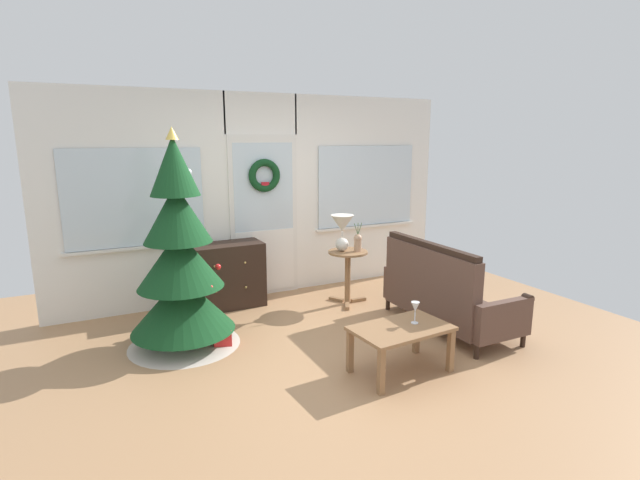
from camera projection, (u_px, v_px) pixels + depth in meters
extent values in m
plane|color=#AD7F56|center=(341.00, 354.00, 4.57)|extent=(6.76, 6.76, 0.00)
cube|color=white|center=(135.00, 204.00, 5.46)|extent=(2.15, 0.08, 2.55)
cube|color=white|center=(365.00, 191.00, 6.80)|extent=(2.15, 0.08, 2.55)
cube|color=white|center=(260.00, 114.00, 5.92)|extent=(0.94, 0.08, 0.50)
cube|color=silver|center=(264.00, 217.00, 6.15)|extent=(0.90, 0.05, 2.05)
cube|color=white|center=(266.00, 261.00, 6.25)|extent=(0.78, 0.02, 0.80)
cube|color=silver|center=(264.00, 187.00, 6.05)|extent=(0.78, 0.01, 1.10)
cube|color=silver|center=(135.00, 198.00, 5.40)|extent=(1.50, 0.01, 1.10)
cube|color=silver|center=(367.00, 186.00, 6.73)|extent=(1.50, 0.01, 1.10)
cube|color=silver|center=(139.00, 248.00, 5.51)|extent=(1.59, 0.06, 0.03)
cube|color=silver|center=(367.00, 226.00, 6.84)|extent=(1.59, 0.06, 0.03)
torus|color=#123B1B|center=(265.00, 176.00, 5.99)|extent=(0.41, 0.09, 0.41)
cube|color=red|center=(265.00, 186.00, 6.00)|extent=(0.10, 0.02, 0.10)
cylinder|color=#4C331E|center=(184.00, 334.00, 4.77)|extent=(0.10, 0.10, 0.22)
cone|color=beige|center=(185.00, 340.00, 4.78)|extent=(1.08, 1.08, 0.10)
cone|color=#14421E|center=(182.00, 303.00, 4.70)|extent=(1.00, 1.00, 0.55)
cone|color=#14421E|center=(180.00, 259.00, 4.61)|extent=(0.82, 0.82, 0.55)
cone|color=#14421E|center=(177.00, 213.00, 4.52)|extent=(0.64, 0.64, 0.55)
cone|color=#14421E|center=(174.00, 166.00, 4.43)|extent=(0.46, 0.46, 0.55)
cone|color=#E0BC4C|center=(172.00, 133.00, 4.36)|extent=(0.12, 0.12, 0.12)
sphere|color=red|center=(210.00, 287.00, 4.51)|extent=(0.05, 0.05, 0.05)
sphere|color=gold|center=(193.00, 244.00, 4.86)|extent=(0.05, 0.05, 0.05)
sphere|color=silver|center=(181.00, 288.00, 5.07)|extent=(0.06, 0.06, 0.06)
sphere|color=#264CB2|center=(197.00, 237.00, 4.85)|extent=(0.06, 0.06, 0.06)
sphere|color=red|center=(218.00, 267.00, 4.83)|extent=(0.06, 0.06, 0.06)
sphere|color=gold|center=(169.00, 211.00, 4.73)|extent=(0.07, 0.07, 0.07)
sphere|color=silver|center=(188.00, 172.00, 4.59)|extent=(0.07, 0.07, 0.07)
cube|color=black|center=(225.00, 276.00, 5.79)|extent=(0.91, 0.44, 0.78)
sphere|color=tan|center=(215.00, 266.00, 5.48)|extent=(0.03, 0.03, 0.03)
sphere|color=tan|center=(245.00, 263.00, 5.64)|extent=(0.03, 0.03, 0.03)
sphere|color=tan|center=(216.00, 292.00, 5.54)|extent=(0.03, 0.03, 0.03)
sphere|color=tan|center=(246.00, 287.00, 5.70)|extent=(0.03, 0.03, 0.03)
cylinder|color=black|center=(523.00, 340.00, 4.73)|extent=(0.05, 0.05, 0.14)
cylinder|color=black|center=(428.00, 297.00, 6.01)|extent=(0.05, 0.05, 0.14)
cylinder|color=black|center=(477.00, 352.00, 4.47)|extent=(0.05, 0.05, 0.14)
cylinder|color=black|center=(388.00, 304.00, 5.75)|extent=(0.05, 0.05, 0.14)
cube|color=brown|center=(450.00, 308.00, 5.21)|extent=(0.73, 1.41, 0.14)
cube|color=brown|center=(429.00, 278.00, 5.00)|extent=(0.13, 1.40, 0.62)
cube|color=black|center=(431.00, 246.00, 4.93)|extent=(0.09, 1.37, 0.06)
cube|color=brown|center=(504.00, 320.00, 4.53)|extent=(0.66, 0.10, 0.38)
cylinder|color=black|center=(528.00, 299.00, 4.62)|extent=(0.09, 0.09, 0.09)
cube|color=brown|center=(409.00, 279.00, 5.84)|extent=(0.66, 0.10, 0.38)
cylinder|color=black|center=(428.00, 263.00, 5.93)|extent=(0.09, 0.09, 0.09)
cylinder|color=#8E6642|center=(348.00, 252.00, 5.85)|extent=(0.48, 0.48, 0.02)
cylinder|color=#8E6642|center=(348.00, 278.00, 5.92)|extent=(0.07, 0.07, 0.64)
cube|color=#8E6642|center=(358.00, 300.00, 6.05)|extent=(0.20, 0.05, 0.04)
cube|color=#8E6642|center=(336.00, 299.00, 6.06)|extent=(0.14, 0.20, 0.04)
cube|color=#8E6642|center=(347.00, 306.00, 5.82)|extent=(0.14, 0.20, 0.04)
sphere|color=silver|center=(342.00, 244.00, 5.84)|extent=(0.16, 0.16, 0.16)
cylinder|color=silver|center=(342.00, 234.00, 5.81)|extent=(0.02, 0.02, 0.06)
cone|color=silver|center=(342.00, 223.00, 5.78)|extent=(0.28, 0.28, 0.20)
cylinder|color=tan|center=(358.00, 245.00, 5.82)|extent=(0.09, 0.09, 0.16)
sphere|color=tan|center=(358.00, 238.00, 5.80)|extent=(0.10, 0.10, 0.10)
cylinder|color=#4C7042|center=(356.00, 230.00, 5.77)|extent=(0.07, 0.01, 0.17)
cylinder|color=#4C7042|center=(358.00, 230.00, 5.78)|extent=(0.01, 0.01, 0.18)
cylinder|color=#4C7042|center=(359.00, 230.00, 5.79)|extent=(0.07, 0.01, 0.17)
cube|color=#8E6642|center=(401.00, 328.00, 4.16)|extent=(0.87, 0.58, 0.03)
cube|color=#8E6642|center=(381.00, 372.00, 3.82)|extent=(0.05, 0.05, 0.39)
cube|color=#8E6642|center=(451.00, 351.00, 4.20)|extent=(0.05, 0.05, 0.39)
cube|color=#8E6642|center=(350.00, 351.00, 4.19)|extent=(0.05, 0.05, 0.39)
cube|color=#8E6642|center=(416.00, 333.00, 4.57)|extent=(0.05, 0.05, 0.39)
cylinder|color=silver|center=(415.00, 323.00, 4.23)|extent=(0.06, 0.06, 0.01)
cylinder|color=silver|center=(415.00, 317.00, 4.22)|extent=(0.01, 0.01, 0.10)
cone|color=silver|center=(415.00, 307.00, 4.20)|extent=(0.08, 0.08, 0.09)
cube|color=red|center=(221.00, 338.00, 4.74)|extent=(0.18, 0.16, 0.18)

